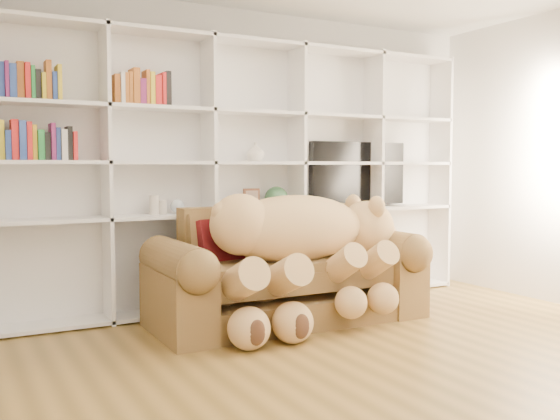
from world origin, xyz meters
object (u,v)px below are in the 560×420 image
gift_box (405,298)px  tv (358,175)px  teddy_bear (301,242)px  sofa (286,278)px

gift_box → tv: bearing=82.4°
teddy_bear → gift_box: bearing=6.2°
tv → teddy_bear: bearing=-143.2°
teddy_bear → tv: tv is taller
sofa → gift_box: bearing=-11.2°
sofa → gift_box: sofa is taller
gift_box → tv: tv is taller
tv → sofa: bearing=-150.3°
gift_box → tv: size_ratio=0.27×
sofa → teddy_bear: (0.04, -0.19, 0.32)m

